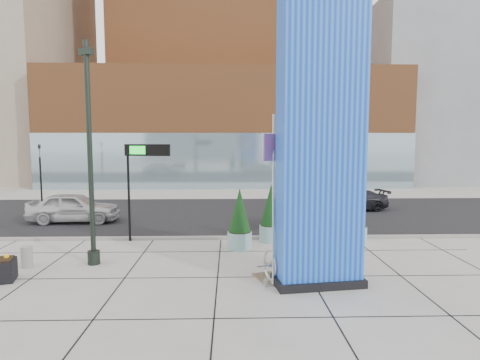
{
  "coord_description": "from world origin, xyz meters",
  "views": [
    {
      "loc": [
        1.4,
        -13.61,
        4.47
      ],
      "look_at": [
        1.8,
        2.0,
        2.87
      ],
      "focal_mm": 30.0,
      "sensor_mm": 36.0,
      "label": 1
    }
  ],
  "objects_px": {
    "car_silver_mid": "(312,213)",
    "concrete_bollard": "(27,257)",
    "lamp_post": "(91,175)",
    "overhead_street_sign": "(145,158)",
    "public_art_sculpture": "(292,235)",
    "car_white_west": "(74,208)",
    "blue_pylon": "(321,143)"
  },
  "relations": [
    {
      "from": "public_art_sculpture",
      "to": "overhead_street_sign",
      "type": "relative_size",
      "value": 1.24
    },
    {
      "from": "concrete_bollard",
      "to": "overhead_street_sign",
      "type": "distance_m",
      "value": 5.94
    },
    {
      "from": "blue_pylon",
      "to": "car_white_west",
      "type": "bearing_deg",
      "value": 131.25
    },
    {
      "from": "concrete_bollard",
      "to": "car_white_west",
      "type": "relative_size",
      "value": 0.16
    },
    {
      "from": "lamp_post",
      "to": "car_silver_mid",
      "type": "height_order",
      "value": "lamp_post"
    },
    {
      "from": "lamp_post",
      "to": "overhead_street_sign",
      "type": "distance_m",
      "value": 3.53
    },
    {
      "from": "concrete_bollard",
      "to": "blue_pylon",
      "type": "bearing_deg",
      "value": -11.08
    },
    {
      "from": "blue_pylon",
      "to": "car_silver_mid",
      "type": "bearing_deg",
      "value": 71.9
    },
    {
      "from": "public_art_sculpture",
      "to": "concrete_bollard",
      "type": "distance_m",
      "value": 9.21
    },
    {
      "from": "blue_pylon",
      "to": "public_art_sculpture",
      "type": "relative_size",
      "value": 1.71
    },
    {
      "from": "lamp_post",
      "to": "public_art_sculpture",
      "type": "distance_m",
      "value": 7.27
    },
    {
      "from": "overhead_street_sign",
      "to": "car_silver_mid",
      "type": "bearing_deg",
      "value": 28.14
    },
    {
      "from": "public_art_sculpture",
      "to": "overhead_street_sign",
      "type": "xyz_separation_m",
      "value": [
        -5.67,
        4.8,
        2.27
      ]
    },
    {
      "from": "lamp_post",
      "to": "car_silver_mid",
      "type": "xyz_separation_m",
      "value": [
        9.0,
        5.67,
        -2.46
      ]
    },
    {
      "from": "public_art_sculpture",
      "to": "concrete_bollard",
      "type": "relative_size",
      "value": 7.09
    },
    {
      "from": "lamp_post",
      "to": "concrete_bollard",
      "type": "bearing_deg",
      "value": -171.95
    },
    {
      "from": "overhead_street_sign",
      "to": "public_art_sculpture",
      "type": "bearing_deg",
      "value": -29.1
    },
    {
      "from": "public_art_sculpture",
      "to": "car_white_west",
      "type": "bearing_deg",
      "value": 120.91
    },
    {
      "from": "overhead_street_sign",
      "to": "car_white_west",
      "type": "distance_m",
      "value": 6.82
    },
    {
      "from": "blue_pylon",
      "to": "public_art_sculpture",
      "type": "bearing_deg",
      "value": 127.0
    },
    {
      "from": "lamp_post",
      "to": "concrete_bollard",
      "type": "height_order",
      "value": "lamp_post"
    },
    {
      "from": "public_art_sculpture",
      "to": "lamp_post",
      "type": "bearing_deg",
      "value": 148.99
    },
    {
      "from": "overhead_street_sign",
      "to": "car_silver_mid",
      "type": "height_order",
      "value": "overhead_street_sign"
    },
    {
      "from": "lamp_post",
      "to": "overhead_street_sign",
      "type": "bearing_deg",
      "value": 69.88
    },
    {
      "from": "lamp_post",
      "to": "overhead_street_sign",
      "type": "relative_size",
      "value": 1.84
    },
    {
      "from": "blue_pylon",
      "to": "public_art_sculpture",
      "type": "xyz_separation_m",
      "value": [
        -0.71,
        0.71,
        -2.97
      ]
    },
    {
      "from": "lamp_post",
      "to": "concrete_bollard",
      "type": "distance_m",
      "value": 3.6
    },
    {
      "from": "concrete_bollard",
      "to": "car_white_west",
      "type": "height_order",
      "value": "car_white_west"
    },
    {
      "from": "car_silver_mid",
      "to": "concrete_bollard",
      "type": "bearing_deg",
      "value": 109.53
    },
    {
      "from": "concrete_bollard",
      "to": "car_silver_mid",
      "type": "height_order",
      "value": "car_silver_mid"
    },
    {
      "from": "concrete_bollard",
      "to": "car_silver_mid",
      "type": "relative_size",
      "value": 0.17
    },
    {
      "from": "concrete_bollard",
      "to": "car_white_west",
      "type": "xyz_separation_m",
      "value": [
        -1.28,
        7.65,
        0.43
      ]
    }
  ]
}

